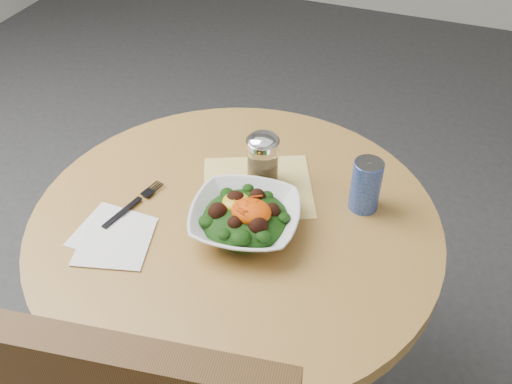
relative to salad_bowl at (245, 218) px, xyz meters
The scene contains 7 objects.
table 0.23m from the salad_bowl, 147.97° to the left, with size 0.90×0.90×0.75m.
cloth_napkin 0.14m from the salad_bowl, 100.22° to the left, with size 0.25×0.23×0.00m, color #E5AC0C.
paper_napkins 0.28m from the salad_bowl, 153.42° to the right, with size 0.19×0.19×0.00m.
salad_bowl is the anchor object (origin of this frame).
fork 0.26m from the salad_bowl, behind, with size 0.06×0.18×0.00m.
spice_shaker 0.16m from the salad_bowl, 97.18° to the left, with size 0.08×0.08×0.14m.
beverage_can 0.27m from the salad_bowl, 36.41° to the left, with size 0.07×0.07×0.13m.
Camera 1 is at (0.37, -0.83, 1.61)m, focal length 40.00 mm.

